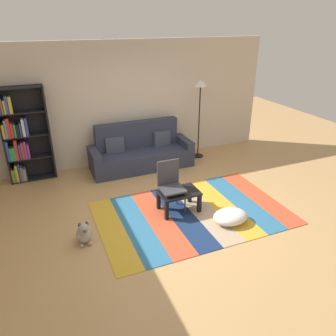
{
  "coord_description": "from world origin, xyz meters",
  "views": [
    {
      "loc": [
        -1.96,
        -4.51,
        3.1
      ],
      "look_at": [
        0.09,
        0.39,
        0.65
      ],
      "focal_mm": 34.94,
      "sensor_mm": 36.0,
      "label": 1
    }
  ],
  "objects_px": {
    "bookshelf": "(21,138)",
    "tv_remote": "(175,190)",
    "couch": "(141,153)",
    "pouf": "(230,217)",
    "standing_lamp": "(200,93)",
    "folding_chair": "(170,182)",
    "coffee_table": "(179,195)",
    "dog": "(84,233)"
  },
  "relations": [
    {
      "from": "dog",
      "to": "folding_chair",
      "type": "height_order",
      "value": "folding_chair"
    },
    {
      "from": "folding_chair",
      "to": "dog",
      "type": "bearing_deg",
      "value": -126.82
    },
    {
      "from": "folding_chair",
      "to": "coffee_table",
      "type": "bearing_deg",
      "value": -5.99
    },
    {
      "from": "couch",
      "to": "pouf",
      "type": "distance_m",
      "value": 2.81
    },
    {
      "from": "coffee_table",
      "to": "folding_chair",
      "type": "distance_m",
      "value": 0.28
    },
    {
      "from": "pouf",
      "to": "tv_remote",
      "type": "xyz_separation_m",
      "value": [
        -0.68,
        0.74,
        0.27
      ]
    },
    {
      "from": "tv_remote",
      "to": "couch",
      "type": "bearing_deg",
      "value": 125.43
    },
    {
      "from": "standing_lamp",
      "to": "tv_remote",
      "type": "relative_size",
      "value": 12.29
    },
    {
      "from": "pouf",
      "to": "standing_lamp",
      "type": "xyz_separation_m",
      "value": [
        0.83,
        2.76,
        1.42
      ]
    },
    {
      "from": "folding_chair",
      "to": "tv_remote",
      "type": "bearing_deg",
      "value": -2.16
    },
    {
      "from": "dog",
      "to": "standing_lamp",
      "type": "height_order",
      "value": "standing_lamp"
    },
    {
      "from": "coffee_table",
      "to": "tv_remote",
      "type": "xyz_separation_m",
      "value": [
        -0.05,
        0.06,
        0.08
      ]
    },
    {
      "from": "dog",
      "to": "standing_lamp",
      "type": "bearing_deg",
      "value": 36.76
    },
    {
      "from": "coffee_table",
      "to": "folding_chair",
      "type": "height_order",
      "value": "folding_chair"
    },
    {
      "from": "pouf",
      "to": "tv_remote",
      "type": "relative_size",
      "value": 3.93
    },
    {
      "from": "couch",
      "to": "tv_remote",
      "type": "bearing_deg",
      "value": -91.18
    },
    {
      "from": "tv_remote",
      "to": "coffee_table",
      "type": "bearing_deg",
      "value": -12.92
    },
    {
      "from": "bookshelf",
      "to": "standing_lamp",
      "type": "distance_m",
      "value": 3.92
    },
    {
      "from": "coffee_table",
      "to": "dog",
      "type": "height_order",
      "value": "dog"
    },
    {
      "from": "bookshelf",
      "to": "pouf",
      "type": "distance_m",
      "value": 4.35
    },
    {
      "from": "couch",
      "to": "tv_remote",
      "type": "relative_size",
      "value": 15.07
    },
    {
      "from": "pouf",
      "to": "standing_lamp",
      "type": "distance_m",
      "value": 3.22
    },
    {
      "from": "standing_lamp",
      "to": "dog",
      "type": "bearing_deg",
      "value": -143.24
    },
    {
      "from": "couch",
      "to": "dog",
      "type": "distance_m",
      "value": 2.86
    },
    {
      "from": "pouf",
      "to": "coffee_table",
      "type": "bearing_deg",
      "value": 132.87
    },
    {
      "from": "pouf",
      "to": "tv_remote",
      "type": "distance_m",
      "value": 1.04
    },
    {
      "from": "couch",
      "to": "dog",
      "type": "relative_size",
      "value": 5.69
    },
    {
      "from": "tv_remote",
      "to": "folding_chair",
      "type": "relative_size",
      "value": 0.17
    },
    {
      "from": "dog",
      "to": "tv_remote",
      "type": "relative_size",
      "value": 2.65
    },
    {
      "from": "couch",
      "to": "folding_chair",
      "type": "relative_size",
      "value": 2.51
    },
    {
      "from": "bookshelf",
      "to": "coffee_table",
      "type": "xyz_separation_m",
      "value": [
        2.4,
        -2.34,
        -0.61
      ]
    },
    {
      "from": "coffee_table",
      "to": "bookshelf",
      "type": "bearing_deg",
      "value": 135.78
    },
    {
      "from": "folding_chair",
      "to": "couch",
      "type": "bearing_deg",
      "value": 126.49
    },
    {
      "from": "pouf",
      "to": "folding_chair",
      "type": "bearing_deg",
      "value": 133.11
    },
    {
      "from": "bookshelf",
      "to": "tv_remote",
      "type": "xyz_separation_m",
      "value": [
        2.35,
        -2.27,
        -0.53
      ]
    },
    {
      "from": "tv_remote",
      "to": "folding_chair",
      "type": "bearing_deg",
      "value": 174.9
    },
    {
      "from": "bookshelf",
      "to": "standing_lamp",
      "type": "height_order",
      "value": "bookshelf"
    },
    {
      "from": "couch",
      "to": "tv_remote",
      "type": "xyz_separation_m",
      "value": [
        -0.04,
        -1.99,
        0.05
      ]
    },
    {
      "from": "couch",
      "to": "coffee_table",
      "type": "relative_size",
      "value": 3.27
    },
    {
      "from": "pouf",
      "to": "dog",
      "type": "relative_size",
      "value": 1.48
    },
    {
      "from": "pouf",
      "to": "folding_chair",
      "type": "xyz_separation_m",
      "value": [
        -0.74,
        0.79,
        0.42
      ]
    },
    {
      "from": "bookshelf",
      "to": "tv_remote",
      "type": "bearing_deg",
      "value": -44.09
    }
  ]
}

